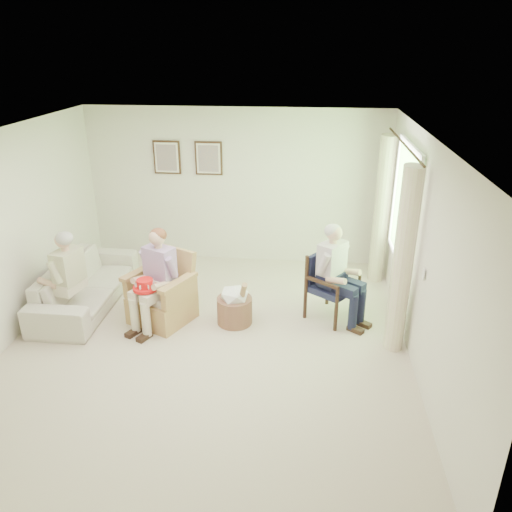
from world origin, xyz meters
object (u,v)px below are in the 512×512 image
person_dark (334,268)px  hatbox (235,305)px  sofa (86,284)px  person_sofa (65,274)px  person_wicker (157,273)px  red_hat (145,286)px  wicker_armchair (162,299)px  wood_armchair (332,282)px

person_dark → hatbox: 1.42m
sofa → person_sofa: size_ratio=1.68×
sofa → person_wicker: (1.22, -0.43, 0.45)m
red_hat → hatbox: (1.11, 0.31, -0.39)m
red_hat → hatbox: size_ratio=0.45×
wicker_armchair → wood_armchair: 2.35m
wood_armchair → sofa: wood_armchair is taller
person_sofa → hatbox: person_sofa is taller
person_dark → hatbox: size_ratio=1.90×
wood_armchair → sofa: 3.53m
person_sofa → hatbox: (2.22, 0.22, -0.46)m
person_wicker → person_dark: (2.31, 0.36, 0.02)m
wood_armchair → hatbox: bearing=142.3°
wood_armchair → person_dark: bearing=-143.8°
sofa → red_hat: size_ratio=6.75×
person_wicker → person_sofa: size_ratio=1.03×
wicker_armchair → person_dark: bearing=31.2°
wicker_armchair → person_dark: (2.31, 0.23, 0.47)m
sofa → hatbox: hatbox is taller
person_wicker → hatbox: bearing=32.9°
wood_armchair → wicker_armchair: bearing=135.5°
sofa → hatbox: bearing=-97.9°
person_dark → person_wicker: bearing=135.0°
hatbox → sofa: bearing=172.1°
sofa → person_sofa: person_sofa is taller
wicker_armchair → person_wicker: size_ratio=0.73×
red_hat → sofa: bearing=150.8°
sofa → wood_armchair: bearing=-88.8°
person_wicker → red_hat: (-0.11, -0.18, -0.10)m
wood_armchair → red_hat: (-2.42, -0.69, 0.16)m
hatbox → person_wicker: bearing=-172.6°
wood_armchair → person_sofa: (-3.53, -0.60, 0.24)m
person_wicker → person_dark: 2.33m
wood_armchair → sofa: bearing=127.4°
person_dark → person_sofa: bearing=133.4°
person_dark → red_hat: (-2.42, -0.54, -0.11)m
person_sofa → person_wicker: bearing=106.8°
person_wicker → person_dark: bearing=34.3°
wood_armchair → person_dark: 0.32m
wicker_armchair → red_hat: bearing=-84.2°
person_sofa → red_hat: bearing=97.8°
wood_armchair → person_sofa: person_sofa is taller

